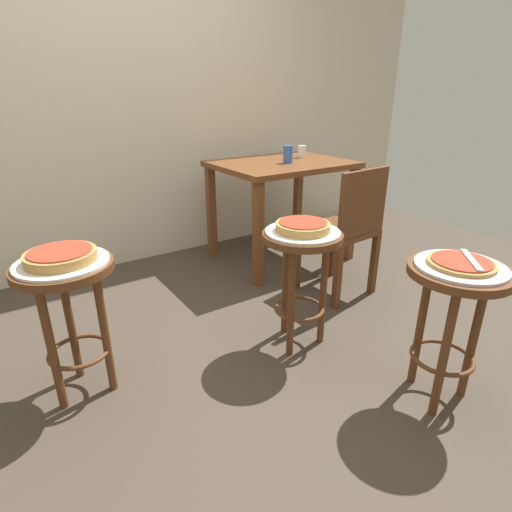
{
  "coord_description": "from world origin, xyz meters",
  "views": [
    {
      "loc": [
        -0.87,
        -1.47,
        1.28
      ],
      "look_at": [
        0.11,
        -0.03,
        0.57
      ],
      "focal_mm": 28.61,
      "sensor_mm": 36.0,
      "label": 1
    }
  ],
  "objects_px": {
    "condiment_shaker": "(290,156)",
    "pizza_server_knife": "(471,260)",
    "dining_table": "(282,178)",
    "serving_plate_middle": "(303,232)",
    "cup_far_edge": "(302,152)",
    "wooden_chair": "(346,228)",
    "cup_near_edge": "(288,154)",
    "pizza_middle": "(303,226)",
    "pizza_leftside": "(61,256)",
    "pizza_foreground": "(461,263)",
    "serving_plate_foreground": "(461,267)",
    "serving_plate_leftside": "(62,262)",
    "stool_middle": "(301,263)",
    "stool_foreground": "(453,303)",
    "stool_leftside": "(69,299)"
  },
  "relations": [
    {
      "from": "dining_table",
      "to": "pizza_server_knife",
      "type": "height_order",
      "value": "dining_table"
    },
    {
      "from": "stool_middle",
      "to": "pizza_middle",
      "type": "relative_size",
      "value": 2.36
    },
    {
      "from": "dining_table",
      "to": "cup_near_edge",
      "type": "distance_m",
      "value": 0.2
    },
    {
      "from": "cup_near_edge",
      "to": "pizza_server_knife",
      "type": "bearing_deg",
      "value": -103.16
    },
    {
      "from": "stool_leftside",
      "to": "pizza_leftside",
      "type": "distance_m",
      "value": 0.19
    },
    {
      "from": "serving_plate_foreground",
      "to": "pizza_server_knife",
      "type": "bearing_deg",
      "value": -33.69
    },
    {
      "from": "stool_foreground",
      "to": "serving_plate_leftside",
      "type": "xyz_separation_m",
      "value": [
        -1.29,
        0.92,
        0.16
      ]
    },
    {
      "from": "stool_foreground",
      "to": "pizza_leftside",
      "type": "distance_m",
      "value": 1.6
    },
    {
      "from": "stool_leftside",
      "to": "pizza_server_knife",
      "type": "relative_size",
      "value": 2.86
    },
    {
      "from": "stool_foreground",
      "to": "pizza_foreground",
      "type": "xyz_separation_m",
      "value": [
        0.0,
        0.0,
        0.18
      ]
    },
    {
      "from": "cup_near_edge",
      "to": "condiment_shaker",
      "type": "relative_size",
      "value": 1.71
    },
    {
      "from": "serving_plate_leftside",
      "to": "wooden_chair",
      "type": "bearing_deg",
      "value": 1.32
    },
    {
      "from": "serving_plate_middle",
      "to": "stool_leftside",
      "type": "distance_m",
      "value": 1.09
    },
    {
      "from": "serving_plate_foreground",
      "to": "dining_table",
      "type": "height_order",
      "value": "dining_table"
    },
    {
      "from": "dining_table",
      "to": "cup_far_edge",
      "type": "relative_size",
      "value": 10.55
    },
    {
      "from": "pizza_middle",
      "to": "serving_plate_leftside",
      "type": "relative_size",
      "value": 0.73
    },
    {
      "from": "serving_plate_leftside",
      "to": "condiment_shaker",
      "type": "bearing_deg",
      "value": 23.74
    },
    {
      "from": "pizza_foreground",
      "to": "cup_near_edge",
      "type": "relative_size",
      "value": 2.03
    },
    {
      "from": "stool_middle",
      "to": "cup_far_edge",
      "type": "height_order",
      "value": "cup_far_edge"
    },
    {
      "from": "serving_plate_foreground",
      "to": "serving_plate_leftside",
      "type": "bearing_deg",
      "value": 144.51
    },
    {
      "from": "pizza_leftside",
      "to": "cup_near_edge",
      "type": "distance_m",
      "value": 1.86
    },
    {
      "from": "stool_middle",
      "to": "condiment_shaker",
      "type": "relative_size",
      "value": 8.55
    },
    {
      "from": "stool_foreground",
      "to": "serving_plate_foreground",
      "type": "distance_m",
      "value": 0.16
    },
    {
      "from": "cup_near_edge",
      "to": "condiment_shaker",
      "type": "xyz_separation_m",
      "value": [
        0.07,
        0.07,
        -0.03
      ]
    },
    {
      "from": "serving_plate_middle",
      "to": "cup_far_edge",
      "type": "relative_size",
      "value": 3.93
    },
    {
      "from": "stool_leftside",
      "to": "wooden_chair",
      "type": "height_order",
      "value": "wooden_chair"
    },
    {
      "from": "pizza_middle",
      "to": "stool_middle",
      "type": "bearing_deg",
      "value": -90.0
    },
    {
      "from": "stool_foreground",
      "to": "stool_leftside",
      "type": "height_order",
      "value": "same"
    },
    {
      "from": "serving_plate_middle",
      "to": "pizza_leftside",
      "type": "height_order",
      "value": "pizza_leftside"
    },
    {
      "from": "pizza_middle",
      "to": "stool_leftside",
      "type": "height_order",
      "value": "pizza_middle"
    },
    {
      "from": "stool_leftside",
      "to": "serving_plate_leftside",
      "type": "bearing_deg",
      "value": 0.0
    },
    {
      "from": "pizza_server_knife",
      "to": "pizza_leftside",
      "type": "bearing_deg",
      "value": 98.47
    },
    {
      "from": "wooden_chair",
      "to": "pizza_server_knife",
      "type": "xyz_separation_m",
      "value": [
        -0.34,
        -0.98,
        0.2
      ]
    },
    {
      "from": "serving_plate_leftside",
      "to": "wooden_chair",
      "type": "relative_size",
      "value": 0.43
    },
    {
      "from": "dining_table",
      "to": "pizza_server_knife",
      "type": "distance_m",
      "value": 1.77
    },
    {
      "from": "dining_table",
      "to": "cup_far_edge",
      "type": "xyz_separation_m",
      "value": [
        0.25,
        0.07,
        0.17
      ]
    },
    {
      "from": "condiment_shaker",
      "to": "pizza_server_knife",
      "type": "distance_m",
      "value": 1.79
    },
    {
      "from": "pizza_leftside",
      "to": "stool_middle",
      "type": "bearing_deg",
      "value": -13.27
    },
    {
      "from": "stool_middle",
      "to": "serving_plate_leftside",
      "type": "relative_size",
      "value": 1.72
    },
    {
      "from": "serving_plate_middle",
      "to": "pizza_leftside",
      "type": "relative_size",
      "value": 1.33
    },
    {
      "from": "serving_plate_middle",
      "to": "wooden_chair",
      "type": "relative_size",
      "value": 0.43
    },
    {
      "from": "condiment_shaker",
      "to": "wooden_chair",
      "type": "xyz_separation_m",
      "value": [
        -0.12,
        -0.74,
        -0.35
      ]
    },
    {
      "from": "pizza_leftside",
      "to": "pizza_foreground",
      "type": "bearing_deg",
      "value": -35.49
    },
    {
      "from": "stool_foreground",
      "to": "stool_leftside",
      "type": "relative_size",
      "value": 1.0
    },
    {
      "from": "serving_plate_middle",
      "to": "serving_plate_foreground",
      "type": "bearing_deg",
      "value": -70.27
    },
    {
      "from": "pizza_middle",
      "to": "stool_leftside",
      "type": "bearing_deg",
      "value": 166.73
    },
    {
      "from": "serving_plate_leftside",
      "to": "wooden_chair",
      "type": "distance_m",
      "value": 1.67
    },
    {
      "from": "pizza_foreground",
      "to": "pizza_server_knife",
      "type": "bearing_deg",
      "value": -33.69
    },
    {
      "from": "pizza_middle",
      "to": "cup_near_edge",
      "type": "relative_size",
      "value": 2.11
    },
    {
      "from": "pizza_foreground",
      "to": "pizza_server_knife",
      "type": "xyz_separation_m",
      "value": [
        0.03,
        -0.02,
        0.01
      ]
    }
  ]
}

